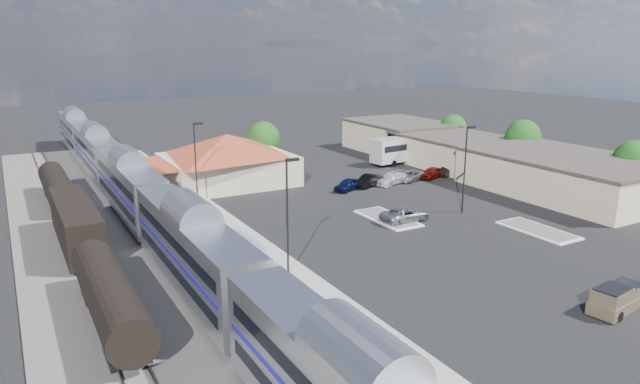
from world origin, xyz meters
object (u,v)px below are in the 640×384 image
suv (405,214)px  pickup_truck (619,298)px  coach_bus (406,147)px  station_depot (227,159)px

suv → pickup_truck: bearing=178.7°
pickup_truck → coach_bus: (17.66, 45.45, 1.40)m
suv → coach_bus: bearing=-40.3°
station_depot → suv: (9.55, -23.55, -2.40)m
suv → coach_bus: (18.07, 23.26, 1.51)m
pickup_truck → coach_bus: bearing=-29.6°
station_depot → pickup_truck: bearing=-77.7°
station_depot → pickup_truck: (9.97, -45.74, -2.30)m
pickup_truck → suv: size_ratio=1.01×
station_depot → coach_bus: bearing=-0.6°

